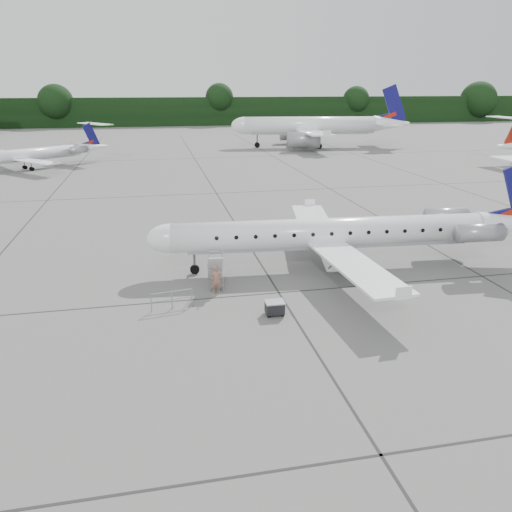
{
  "coord_description": "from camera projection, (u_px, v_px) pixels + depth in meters",
  "views": [
    {
      "loc": [
        -10.57,
        -22.75,
        11.41
      ],
      "look_at": [
        -5.26,
        3.21,
        2.3
      ],
      "focal_mm": 35.0,
      "sensor_mm": 36.0,
      "label": 1
    }
  ],
  "objects": [
    {
      "name": "treeline",
      "position": [
        187.0,
        112.0,
        145.92
      ],
      "size": [
        260.0,
        4.0,
        8.0
      ],
      "primitive_type": "cube",
      "color": "black",
      "rests_on": "ground"
    },
    {
      "name": "main_regional_jet",
      "position": [
        330.0,
        219.0,
        31.82
      ],
      "size": [
        27.21,
        20.46,
        6.66
      ],
      "primitive_type": null,
      "rotation": [
        0.0,
        0.0,
        -0.07
      ],
      "color": "white",
      "rests_on": "ground"
    },
    {
      "name": "bg_regional_left",
      "position": [
        20.0,
        149.0,
        69.02
      ],
      "size": [
        27.72,
        26.43,
        5.9
      ],
      "primitive_type": null,
      "rotation": [
        0.0,
        0.0,
        0.64
      ],
      "color": "white",
      "rests_on": "ground"
    },
    {
      "name": "ground",
      "position": [
        364.0,
        309.0,
        26.79
      ],
      "size": [
        320.0,
        320.0,
        0.0
      ],
      "primitive_type": "plane",
      "color": "slate",
      "rests_on": "ground"
    },
    {
      "name": "baggage_cart",
      "position": [
        275.0,
        308.0,
        25.99
      ],
      "size": [
        0.96,
        0.78,
        0.82
      ],
      "primitive_type": null,
      "rotation": [
        0.0,
        0.0,
        -0.02
      ],
      "color": "black",
      "rests_on": "ground"
    },
    {
      "name": "bg_narrowbody",
      "position": [
        310.0,
        117.0,
        94.38
      ],
      "size": [
        34.59,
        27.03,
        11.39
      ],
      "primitive_type": null,
      "rotation": [
        0.0,
        0.0,
        -0.14
      ],
      "color": "white",
      "rests_on": "ground"
    },
    {
      "name": "safety_railing",
      "position": [
        172.0,
        300.0,
        26.66
      ],
      "size": [
        2.19,
        0.42,
        1.0
      ],
      "primitive_type": null,
      "rotation": [
        0.0,
        0.0,
        0.15
      ],
      "color": "gray",
      "rests_on": "ground"
    },
    {
      "name": "passenger",
      "position": [
        217.0,
        280.0,
        28.6
      ],
      "size": [
        0.67,
        0.51,
        1.67
      ],
      "primitive_type": "imported",
      "rotation": [
        0.0,
        0.0,
        -0.19
      ],
      "color": "#926050",
      "rests_on": "ground"
    },
    {
      "name": "airstair",
      "position": [
        215.0,
        269.0,
        29.69
      ],
      "size": [
        1.0,
        2.23,
        2.09
      ],
      "primitive_type": null,
      "rotation": [
        0.0,
        0.0,
        -0.07
      ],
      "color": "white",
      "rests_on": "ground"
    }
  ]
}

